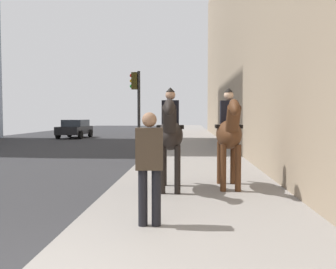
{
  "coord_description": "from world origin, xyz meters",
  "views": [
    {
      "loc": [
        -3.09,
        -1.78,
        1.77
      ],
      "look_at": [
        4.0,
        -1.39,
        1.4
      ],
      "focal_mm": 38.79,
      "sensor_mm": 36.0,
      "label": 1
    }
  ],
  "objects": [
    {
      "name": "mounted_horse_far",
      "position": [
        5.17,
        -2.71,
        1.39
      ],
      "size": [
        2.15,
        0.6,
        2.28
      ],
      "rotation": [
        0.0,
        0.0,
        3.14
      ],
      "color": "#4C2B16",
      "rests_on": "sidewalk_slab"
    },
    {
      "name": "car_near_lane",
      "position": [
        25.22,
        7.19,
        0.76
      ],
      "size": [
        3.89,
        2.13,
        1.44
      ],
      "rotation": [
        0.0,
        0.0,
        3.09
      ],
      "color": "black",
      "rests_on": "ground"
    },
    {
      "name": "mounted_horse_near",
      "position": [
        4.86,
        -1.39,
        1.38
      ],
      "size": [
        2.15,
        0.61,
        2.28
      ],
      "rotation": [
        0.0,
        0.0,
        3.17
      ],
      "color": "black",
      "rests_on": "sidewalk_slab"
    },
    {
      "name": "traffic_light_near_curb",
      "position": [
        11.91,
        0.35,
        2.43
      ],
      "size": [
        0.2,
        0.44,
        3.61
      ],
      "color": "black",
      "rests_on": "ground"
    },
    {
      "name": "pedestrian_greeting",
      "position": [
        2.25,
        -1.21,
        1.1
      ],
      "size": [
        0.28,
        0.41,
        1.7
      ],
      "rotation": [
        0.0,
        0.0,
        0.06
      ],
      "color": "black",
      "rests_on": "sidewalk_slab"
    }
  ]
}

